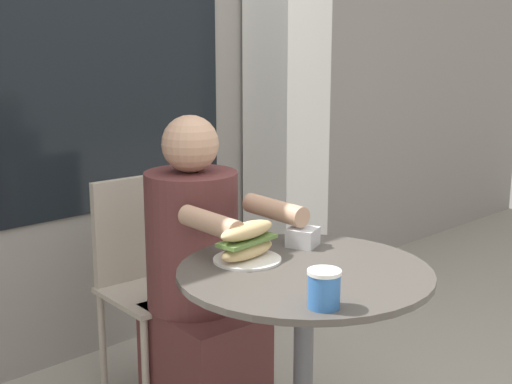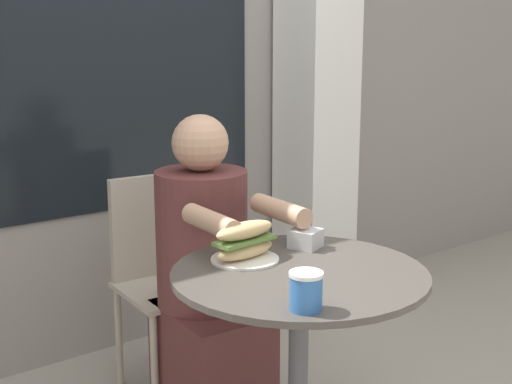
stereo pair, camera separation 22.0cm
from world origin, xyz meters
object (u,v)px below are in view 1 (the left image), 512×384
at_px(drink_cup, 324,289).
at_px(sandwich_on_plate, 247,244).
at_px(seated_diner, 199,295).
at_px(diner_chair, 145,267).
at_px(cafe_table, 304,332).

bearing_deg(drink_cup, sandwich_on_plate, 74.13).
relative_size(sandwich_on_plate, drink_cup, 2.26).
bearing_deg(seated_diner, sandwich_on_plate, 77.11).
bearing_deg(diner_chair, cafe_table, 90.34).
relative_size(diner_chair, drink_cup, 8.74).
relative_size(diner_chair, sandwich_on_plate, 3.87).
relative_size(cafe_table, sandwich_on_plate, 3.37).
xyz_separation_m(cafe_table, drink_cup, (-0.18, -0.23, 0.25)).
relative_size(seated_diner, drink_cup, 11.57).
bearing_deg(sandwich_on_plate, seated_diner, 73.16).
height_order(cafe_table, sandwich_on_plate, sandwich_on_plate).
relative_size(cafe_table, diner_chair, 0.87).
bearing_deg(cafe_table, seated_diner, 85.05).
bearing_deg(drink_cup, cafe_table, 51.75).
xyz_separation_m(sandwich_on_plate, drink_cup, (-0.12, -0.41, -0.00)).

